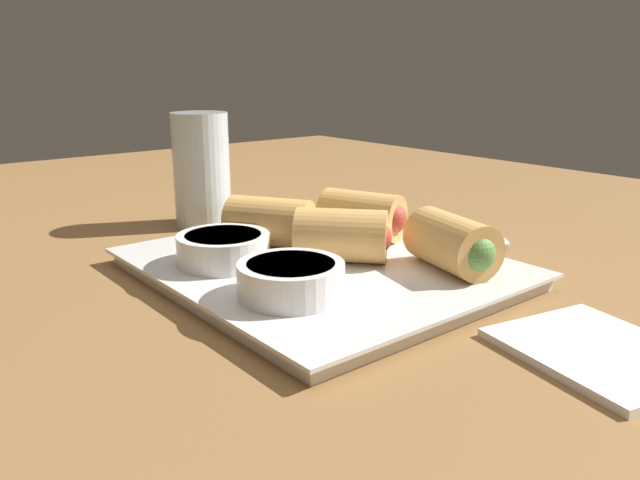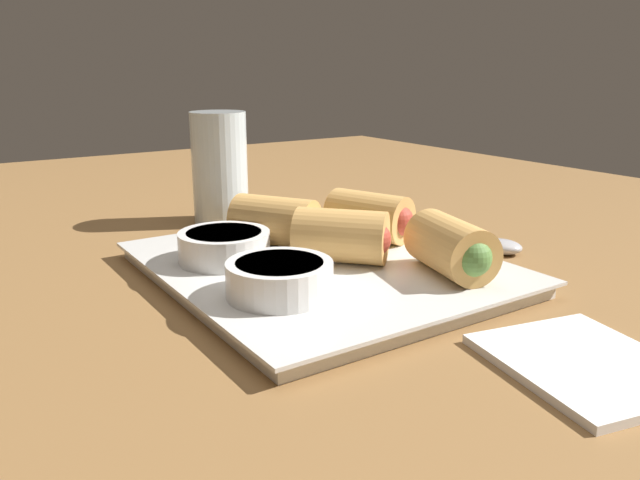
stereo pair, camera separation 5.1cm
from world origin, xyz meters
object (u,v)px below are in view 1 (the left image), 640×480
Objects in this scene: serving_plate at (320,268)px; drinking_glass at (200,170)px; dipping_bowl_near at (224,248)px; dipping_bowl_far at (291,278)px; spoon at (478,241)px; napkin at (601,352)px.

drinking_glass is (23.36, -1.17, 5.71)cm from serving_plate.
drinking_glass reaches higher than dipping_bowl_near.
drinking_glass reaches higher than dipping_bowl_far.
dipping_bowl_near is (4.55, 7.03, 2.17)cm from serving_plate.
drinking_glass is (26.48, 17.30, 5.81)cm from spoon.
serving_plate is 2.00× the size of spoon.
dipping_bowl_far is 21.57cm from napkin.
drinking_glass reaches higher than spoon.
serving_plate is 8.65cm from dipping_bowl_near.
drinking_glass reaches higher than serving_plate.
spoon is at bearing -84.64° from dipping_bowl_far.
spoon is at bearing -106.75° from dipping_bowl_near.
drinking_glass is at bearing 3.67° from napkin.
serving_plate is at bearing 177.12° from drinking_glass.
dipping_bowl_near is 0.62× the size of drinking_glass.
napkin is (-20.50, 14.28, -0.36)cm from spoon.
spoon is at bearing -146.84° from drinking_glass.
dipping_bowl_far is (-5.54, 7.27, 2.17)cm from serving_plate.
dipping_bowl_near is at bearing 57.09° from serving_plate.
dipping_bowl_near is 26.73cm from spoon.
spoon is at bearing -34.87° from napkin.
dipping_bowl_near is at bearing 21.71° from napkin.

